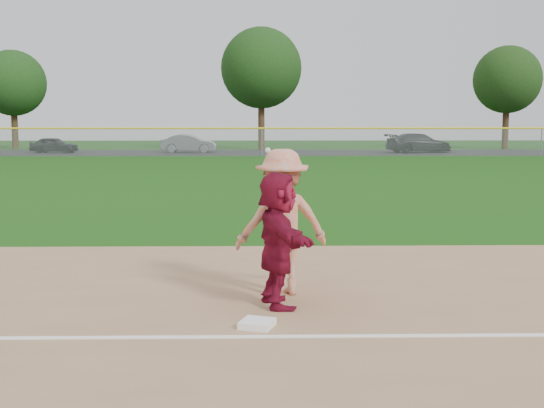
{
  "coord_description": "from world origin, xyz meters",
  "views": [
    {
      "loc": [
        -0.19,
        -8.48,
        2.52
      ],
      "look_at": [
        0.0,
        1.5,
        1.3
      ],
      "focal_mm": 45.0,
      "sensor_mm": 36.0,
      "label": 1
    }
  ],
  "objects_px": {
    "first_base": "(257,324)",
    "base_runner": "(278,239)",
    "car_mid": "(189,144)",
    "car_right": "(419,143)",
    "car_left": "(54,145)"
  },
  "relations": [
    {
      "from": "first_base",
      "to": "base_runner",
      "type": "distance_m",
      "value": 1.33
    },
    {
      "from": "first_base",
      "to": "car_mid",
      "type": "bearing_deg",
      "value": 96.87
    },
    {
      "from": "car_right",
      "to": "car_left",
      "type": "bearing_deg",
      "value": 76.49
    },
    {
      "from": "first_base",
      "to": "car_left",
      "type": "bearing_deg",
      "value": 109.33
    },
    {
      "from": "base_runner",
      "to": "car_right",
      "type": "bearing_deg",
      "value": -28.48
    },
    {
      "from": "first_base",
      "to": "car_right",
      "type": "height_order",
      "value": "car_right"
    },
    {
      "from": "car_left",
      "to": "car_right",
      "type": "height_order",
      "value": "car_right"
    },
    {
      "from": "base_runner",
      "to": "car_mid",
      "type": "distance_m",
      "value": 45.79
    },
    {
      "from": "base_runner",
      "to": "car_left",
      "type": "distance_m",
      "value": 47.93
    },
    {
      "from": "car_right",
      "to": "base_runner",
      "type": "bearing_deg",
      "value": 151.21
    },
    {
      "from": "car_mid",
      "to": "car_right",
      "type": "distance_m",
      "value": 18.3
    },
    {
      "from": "car_mid",
      "to": "car_right",
      "type": "xyz_separation_m",
      "value": [
        18.29,
        -0.48,
        0.04
      ]
    },
    {
      "from": "car_right",
      "to": "car_mid",
      "type": "bearing_deg",
      "value": 75.17
    },
    {
      "from": "car_left",
      "to": "car_mid",
      "type": "bearing_deg",
      "value": -81.58
    },
    {
      "from": "first_base",
      "to": "car_mid",
      "type": "relative_size",
      "value": 0.09
    }
  ]
}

